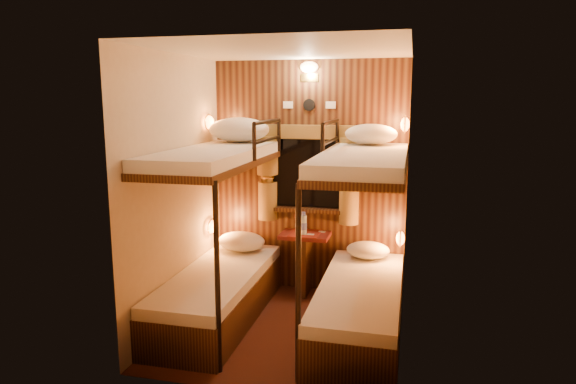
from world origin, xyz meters
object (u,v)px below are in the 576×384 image
(bottle_right, at_px, (304,225))
(bunk_left, at_px, (218,260))
(table, at_px, (305,255))
(bottle_left, at_px, (303,224))
(bunk_right, at_px, (361,271))

(bottle_right, bearing_deg, bunk_left, -131.16)
(bunk_left, height_order, bottle_right, bunk_left)
(bunk_left, distance_m, bottle_right, 0.99)
(table, xyz_separation_m, bottle_right, (-0.01, -0.05, 0.34))
(bottle_left, bearing_deg, bottle_right, -75.37)
(bunk_right, distance_m, bottle_left, 1.07)
(bunk_left, relative_size, bottle_right, 8.07)
(bunk_left, distance_m, bunk_right, 1.30)
(bunk_left, bearing_deg, bottle_left, 52.31)
(table, distance_m, bottle_right, 0.34)
(bottle_left, relative_size, bottle_right, 0.93)
(bunk_right, relative_size, bottle_right, 8.07)
(bunk_right, relative_size, table, 2.90)
(bunk_right, relative_size, bottle_left, 8.65)
(bottle_left, bearing_deg, bunk_left, -127.69)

